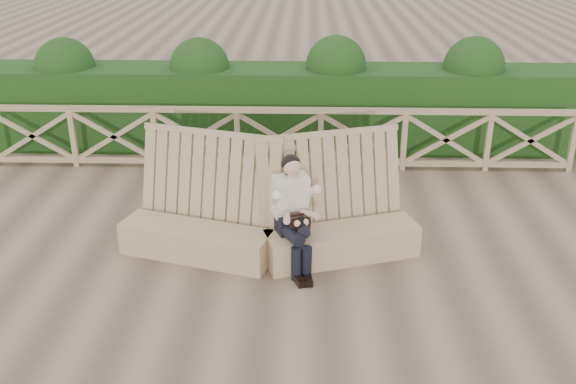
{
  "coord_description": "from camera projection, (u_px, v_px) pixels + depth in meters",
  "views": [
    {
      "loc": [
        0.47,
        -6.96,
        4.12
      ],
      "look_at": [
        0.25,
        0.4,
        0.9
      ],
      "focal_mm": 40.0,
      "sensor_mm": 36.0,
      "label": 1
    }
  ],
  "objects": [
    {
      "name": "ground",
      "position": [
        267.0,
        270.0,
        8.03
      ],
      "size": [
        60.0,
        60.0,
        0.0
      ],
      "primitive_type": "plane",
      "color": "brown",
      "rests_on": "ground"
    },
    {
      "name": "guardrail",
      "position": [
        279.0,
        138.0,
        11.02
      ],
      "size": [
        10.1,
        0.09,
        1.1
      ],
      "color": "#896C50",
      "rests_on": "ground"
    },
    {
      "name": "woman",
      "position": [
        293.0,
        210.0,
        7.89
      ],
      "size": [
        0.58,
        0.95,
        1.44
      ],
      "rotation": [
        0.0,
        0.0,
        0.37
      ],
      "color": "black",
      "rests_on": "ground"
    },
    {
      "name": "hedge",
      "position": [
        281.0,
        108.0,
        12.04
      ],
      "size": [
        12.0,
        1.2,
        1.5
      ],
      "primitive_type": "cube",
      "color": "black",
      "rests_on": "ground"
    },
    {
      "name": "bench",
      "position": [
        269.0,
        227.0,
        8.27
      ],
      "size": [
        3.91,
        1.31,
        1.56
      ],
      "rotation": [
        0.0,
        0.0,
        0.02
      ],
      "color": "#8D7250",
      "rests_on": "ground"
    }
  ]
}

